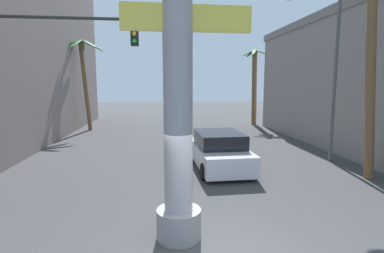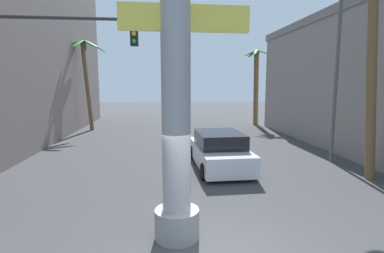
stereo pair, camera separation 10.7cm
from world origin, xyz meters
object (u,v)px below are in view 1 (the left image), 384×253
Objects in this scene: traffic_light_mast at (36,69)px; palm_tree_near_right at (373,36)px; street_lamp at (327,63)px; palm_tree_far_left at (84,68)px; neon_sign_pole at (178,25)px; palm_tree_far_right at (254,81)px; car_lead at (219,151)px.

palm_tree_near_right is at bearing 3.70° from traffic_light_mast.
street_lamp is 1.07× the size of palm_tree_far_left.
palm_tree_far_right is (8.12, 19.57, -0.97)m from neon_sign_pole.
neon_sign_pole is 21.21m from palm_tree_far_right.
car_lead is 15.24m from palm_tree_far_right.
palm_tree_far_right is at bearing 85.96° from street_lamp.
car_lead is 0.72× the size of palm_tree_far_right.
car_lead is 14.97m from palm_tree_far_left.
palm_tree_far_right is (0.69, 15.70, -1.46)m from palm_tree_near_right.
street_lamp is 13.26m from palm_tree_far_right.
street_lamp is 0.84× the size of palm_tree_near_right.
street_lamp is 1.32× the size of traffic_light_mast.
palm_tree_far_left is at bearing 125.19° from car_lead.
palm_tree_far_left reaches higher than traffic_light_mast.
neon_sign_pole is 18.71m from palm_tree_far_left.
car_lead is at bearing 158.87° from palm_tree_near_right.
street_lamp is 2.62m from palm_tree_near_right.
neon_sign_pole is 9.60m from street_lamp.
palm_tree_far_right is at bearing 87.48° from palm_tree_near_right.
street_lamp is 1.13× the size of palm_tree_far_right.
street_lamp reaches higher than traffic_light_mast.
traffic_light_mast is at bearing -126.71° from palm_tree_far_right.
palm_tree_near_right is 1.35× the size of palm_tree_far_right.
street_lamp reaches higher than palm_tree_far_right.
street_lamp is 11.80m from traffic_light_mast.
car_lead is (6.30, 2.79, -3.34)m from traffic_light_mast.
palm_tree_near_right is 15.78m from palm_tree_far_right.
palm_tree_near_right reaches higher than street_lamp.
neon_sign_pole reaches higher than palm_tree_far_left.
traffic_light_mast is 11.67m from palm_tree_near_right.
palm_tree_far_left is 19.36m from palm_tree_near_right.
traffic_light_mast is 1.19× the size of car_lead.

